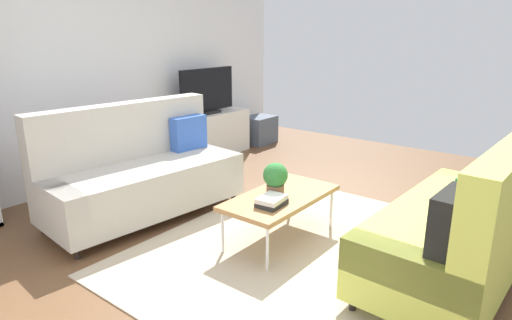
# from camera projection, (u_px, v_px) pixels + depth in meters

# --- Properties ---
(ground_plane) EXTENTS (7.68, 7.68, 0.00)m
(ground_plane) POSITION_uv_depth(u_px,v_px,m) (291.00, 239.00, 3.93)
(ground_plane) COLOR brown
(wall_far) EXTENTS (6.40, 0.12, 2.90)m
(wall_far) POSITION_uv_depth(u_px,v_px,m) (95.00, 60.00, 5.18)
(wall_far) COLOR silver
(wall_far) RESTS_ON ground_plane
(area_rug) EXTENTS (2.90, 2.20, 0.01)m
(area_rug) POSITION_uv_depth(u_px,v_px,m) (296.00, 247.00, 3.77)
(area_rug) COLOR tan
(area_rug) RESTS_ON ground_plane
(couch_beige) EXTENTS (1.98, 1.03, 1.10)m
(couch_beige) POSITION_uv_depth(u_px,v_px,m) (141.00, 172.00, 4.35)
(couch_beige) COLOR #B2ADA3
(couch_beige) RESTS_ON ground_plane
(couch_green) EXTENTS (1.93, 0.91, 1.10)m
(couch_green) POSITION_uv_depth(u_px,v_px,m) (465.00, 225.00, 3.17)
(couch_green) COLOR #C1CC51
(couch_green) RESTS_ON ground_plane
(coffee_table) EXTENTS (1.10, 0.56, 0.42)m
(coffee_table) POSITION_uv_depth(u_px,v_px,m) (281.00, 198.00, 3.81)
(coffee_table) COLOR #9E7042
(coffee_table) RESTS_ON ground_plane
(tv_console) EXTENTS (1.40, 0.44, 0.64)m
(tv_console) POSITION_uv_depth(u_px,v_px,m) (208.00, 135.00, 6.42)
(tv_console) COLOR silver
(tv_console) RESTS_ON ground_plane
(tv) EXTENTS (1.00, 0.20, 0.64)m
(tv) POSITION_uv_depth(u_px,v_px,m) (207.00, 92.00, 6.23)
(tv) COLOR black
(tv) RESTS_ON tv_console
(storage_trunk) EXTENTS (0.52, 0.40, 0.44)m
(storage_trunk) POSITION_uv_depth(u_px,v_px,m) (259.00, 130.00, 7.22)
(storage_trunk) COLOR #4C5666
(storage_trunk) RESTS_ON ground_plane
(potted_plant) EXTENTS (0.21, 0.21, 0.29)m
(potted_plant) POSITION_uv_depth(u_px,v_px,m) (275.00, 178.00, 3.74)
(potted_plant) COLOR brown
(potted_plant) RESTS_ON coffee_table
(table_book_0) EXTENTS (0.25, 0.19, 0.04)m
(table_book_0) POSITION_uv_depth(u_px,v_px,m) (272.00, 203.00, 3.58)
(table_book_0) COLOR #262626
(table_book_0) RESTS_ON coffee_table
(table_book_1) EXTENTS (0.26, 0.21, 0.04)m
(table_book_1) POSITION_uv_depth(u_px,v_px,m) (272.00, 199.00, 3.56)
(table_book_1) COLOR silver
(table_book_1) RESTS_ON table_book_0
(vase_0) EXTENTS (0.10, 0.10, 0.15)m
(vase_0) POSITION_uv_depth(u_px,v_px,m) (174.00, 113.00, 5.90)
(vase_0) COLOR #B24C4C
(vase_0) RESTS_ON tv_console
(bottle_0) EXTENTS (0.04, 0.04, 0.22)m
(bottle_0) POSITION_uv_depth(u_px,v_px,m) (187.00, 110.00, 5.96)
(bottle_0) COLOR #262626
(bottle_0) RESTS_ON tv_console
(bottle_1) EXTENTS (0.05, 0.05, 0.21)m
(bottle_1) POSITION_uv_depth(u_px,v_px,m) (192.00, 110.00, 6.03)
(bottle_1) COLOR #3359B2
(bottle_1) RESTS_ON tv_console
(bottle_2) EXTENTS (0.06, 0.06, 0.22)m
(bottle_2) POSITION_uv_depth(u_px,v_px,m) (197.00, 108.00, 6.10)
(bottle_2) COLOR orange
(bottle_2) RESTS_ON tv_console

